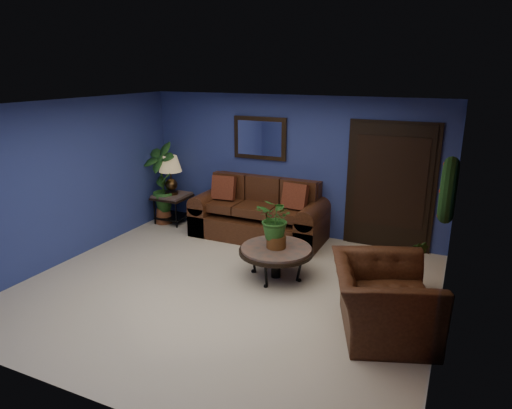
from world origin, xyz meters
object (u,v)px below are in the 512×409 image
at_px(sofa, 261,217).
at_px(armchair, 383,300).
at_px(table_lamp, 171,170).
at_px(side_chair, 302,213).
at_px(coffee_table, 276,251).
at_px(end_table, 172,201).

xyz_separation_m(sofa, armchair, (2.56, -2.30, 0.06)).
bearing_deg(table_lamp, side_chair, 1.44).
distance_m(table_lamp, armchair, 5.03).
relative_size(coffee_table, table_lamp, 1.48).
relative_size(sofa, coffee_table, 2.19).
distance_m(sofa, coffee_table, 1.73).
distance_m(sofa, armchair, 3.45).
relative_size(sofa, armchair, 1.87).
bearing_deg(end_table, armchair, -26.98).
bearing_deg(table_lamp, end_table, -26.57).
relative_size(table_lamp, side_chair, 0.79).
xyz_separation_m(sofa, side_chair, (0.78, 0.03, 0.17)).
bearing_deg(side_chair, armchair, -64.63).
bearing_deg(sofa, armchair, -41.95).
xyz_separation_m(end_table, table_lamp, (-0.00, 0.00, 0.61)).
bearing_deg(side_chair, table_lamp, 169.45).
xyz_separation_m(coffee_table, side_chair, (-0.13, 1.50, 0.12)).
relative_size(end_table, table_lamp, 0.87).
xyz_separation_m(sofa, end_table, (-1.89, -0.04, 0.09)).
bearing_deg(table_lamp, armchair, -26.98).
bearing_deg(armchair, coffee_table, 43.68).
bearing_deg(end_table, sofa, 1.19).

